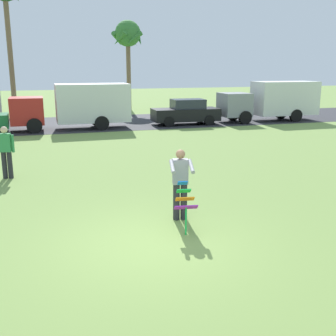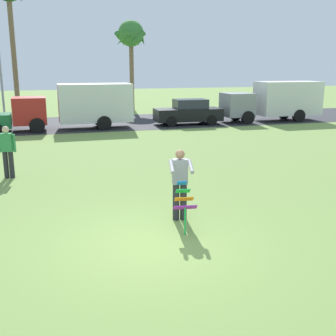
{
  "view_description": "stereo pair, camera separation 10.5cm",
  "coord_description": "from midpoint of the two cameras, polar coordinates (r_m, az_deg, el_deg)",
  "views": [
    {
      "loc": [
        -2.01,
        -7.82,
        3.62
      ],
      "look_at": [
        1.03,
        2.17,
        1.05
      ],
      "focal_mm": 44.33,
      "sensor_mm": 36.0,
      "label": 1
    },
    {
      "loc": [
        -1.91,
        -7.85,
        3.62
      ],
      "look_at": [
        1.03,
        2.17,
        1.05
      ],
      "focal_mm": 44.33,
      "sensor_mm": 36.0,
      "label": 2
    }
  ],
  "objects": [
    {
      "name": "palm_tree_centre_far",
      "position": [
        35.67,
        -5.02,
        17.51
      ],
      "size": [
        2.58,
        2.71,
        7.26
      ],
      "color": "brown",
      "rests_on": "ground"
    },
    {
      "name": "ground_plane",
      "position": [
        8.85,
        -2.16,
        -10.33
      ],
      "size": [
        120.0,
        120.0,
        0.0
      ],
      "primitive_type": "plane",
      "color": "olive"
    },
    {
      "name": "road_strip",
      "position": [
        27.55,
        -12.23,
        5.99
      ],
      "size": [
        120.0,
        8.0,
        0.01
      ],
      "primitive_type": "cube",
      "color": "#2D2D33",
      "rests_on": "ground"
    },
    {
      "name": "kite_held",
      "position": [
        9.17,
        2.55,
        -4.49
      ],
      "size": [
        0.53,
        0.68,
        1.11
      ],
      "color": "blue",
      "rests_on": "ground"
    },
    {
      "name": "person_kite_flyer",
      "position": [
        9.84,
        1.96,
        -1.93
      ],
      "size": [
        0.63,
        0.72,
        1.73
      ],
      "color": "#26262B",
      "rests_on": "ground"
    },
    {
      "name": "parked_truck_grey_van",
      "position": [
        29.08,
        14.81,
        9.03
      ],
      "size": [
        6.72,
        2.17,
        2.62
      ],
      "color": "gray",
      "rests_on": "ground"
    },
    {
      "name": "person_walker_far",
      "position": [
        14.58,
        -21.02,
        2.28
      ],
      "size": [
        0.56,
        0.29,
        1.73
      ],
      "color": "#26262B",
      "rests_on": "ground"
    },
    {
      "name": "streetlight_pole",
      "position": [
        32.35,
        -22.04,
        13.53
      ],
      "size": [
        0.24,
        1.65,
        7.0
      ],
      "color": "#9E9EA3",
      "rests_on": "ground"
    },
    {
      "name": "parked_car_black",
      "position": [
        26.48,
        2.96,
        7.65
      ],
      "size": [
        4.25,
        1.92,
        1.6
      ],
      "color": "black",
      "rests_on": "ground"
    },
    {
      "name": "parked_truck_red_cab",
      "position": [
        25.02,
        -11.75,
        8.49
      ],
      "size": [
        6.71,
        2.15,
        2.62
      ],
      "color": "#B2231E",
      "rests_on": "ground"
    }
  ]
}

